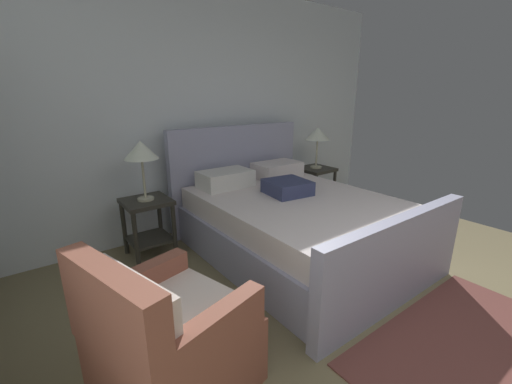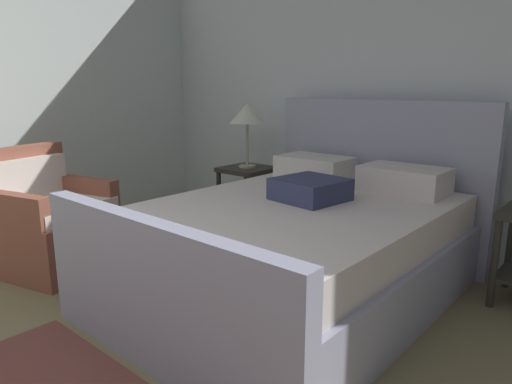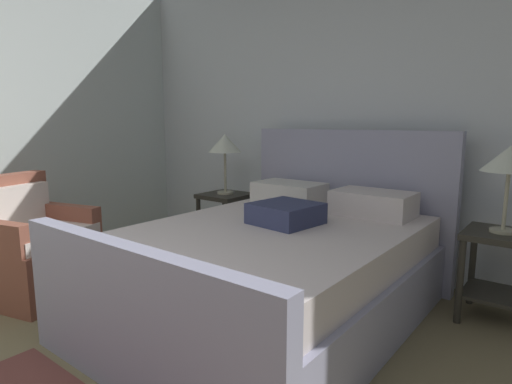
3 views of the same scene
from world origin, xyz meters
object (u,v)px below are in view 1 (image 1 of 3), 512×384
nightstand_right (315,181)px  bed (292,221)px  table_lamp_left (141,152)px  armchair (168,342)px  table_lamp_right (318,135)px  nightstand_left (148,218)px

nightstand_right → bed: bearing=-145.9°
bed → nightstand_right: bearing=34.1°
nightstand_right → table_lamp_left: (-2.39, 0.02, 0.68)m
bed → nightstand_right: (1.20, 0.81, 0.05)m
bed → armchair: bearing=-153.6°
nightstand_right → armchair: bearing=-150.3°
table_lamp_right → nightstand_left: size_ratio=0.93×
nightstand_right → table_lamp_right: (0.00, 0.00, 0.66)m
armchair → bed: bearing=26.4°
nightstand_right → table_lamp_left: 2.49m
nightstand_right → table_lamp_right: size_ratio=1.08×
bed → nightstand_left: bearing=145.2°
nightstand_right → nightstand_left: size_ratio=1.00×
nightstand_right → table_lamp_right: 0.66m
nightstand_left → armchair: bearing=-106.4°
bed → nightstand_left: (-1.20, 0.83, 0.05)m
bed → nightstand_right: 1.45m
table_lamp_right → armchair: (-2.89, -1.65, -0.71)m
bed → table_lamp_right: 1.61m
nightstand_right → armchair: (-2.89, -1.65, -0.06)m
table_lamp_right → table_lamp_left: bearing=179.5°
nightstand_left → table_lamp_left: (-0.00, 0.00, 0.68)m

